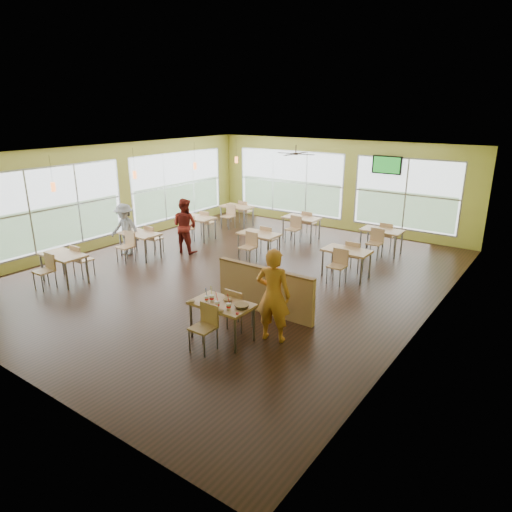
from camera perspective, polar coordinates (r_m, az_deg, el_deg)
name	(u,v)px	position (r m, az deg, el deg)	size (l,w,h in m)	color
room	(235,216)	(11.85, -2.62, 5.04)	(12.00, 12.04, 3.20)	black
window_bays	(229,193)	(15.85, -3.34, 7.92)	(9.24, 10.24, 2.38)	white
main_table	(222,309)	(8.76, -4.28, -6.58)	(1.22, 1.52, 0.87)	tan
half_wall_divider	(265,290)	(9.86, 1.11, -4.29)	(2.40, 0.14, 1.04)	tan
dining_tables	(243,232)	(14.03, -1.65, 3.05)	(6.92, 8.72, 0.87)	tan
pendant_lights	(165,170)	(14.32, -11.29, 10.47)	(0.11, 7.31, 0.86)	#2D2119
ceiling_fan	(296,154)	(14.09, 5.00, 12.64)	(1.25, 1.25, 0.29)	#2D2119
tv_backwall	(387,165)	(16.00, 16.04, 10.89)	(1.00, 0.07, 0.60)	black
man_plaid	(273,295)	(8.59, 2.17, -4.93)	(0.67, 0.44, 1.84)	#D55C17
patron_maroon	(185,226)	(14.09, -8.89, 3.78)	(0.82, 0.64, 1.68)	maroon
patron_grey	(125,229)	(14.27, -16.04, 3.22)	(1.01, 0.58, 1.56)	slate
cup_blue	(207,299)	(8.76, -6.20, -5.33)	(0.08, 0.08, 0.31)	white
cup_yellow	(212,298)	(8.76, -5.56, -5.25)	(0.10, 0.10, 0.35)	white
cup_red_near	(217,304)	(8.48, -4.88, -6.04)	(0.10, 0.10, 0.35)	white
cup_red_far	(229,306)	(8.39, -3.44, -6.30)	(0.10, 0.10, 0.35)	white
food_basket	(242,306)	(8.47, -1.80, -6.26)	(0.28, 0.28, 0.06)	black
ketchup_cup	(237,313)	(8.24, -2.36, -7.18)	(0.06, 0.06, 0.03)	#AF1715
wrapper_left	(192,301)	(8.80, -8.04, -5.61)	(0.14, 0.13, 0.04)	#9E7C4C
wrapper_mid	(228,300)	(8.79, -3.56, -5.45)	(0.19, 0.17, 0.05)	#9E7C4C
wrapper_right	(221,310)	(8.36, -4.45, -6.81)	(0.13, 0.12, 0.03)	#9E7C4C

